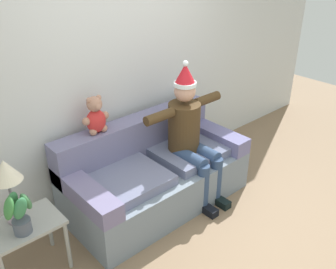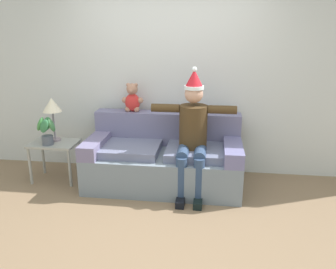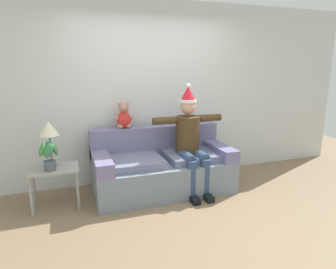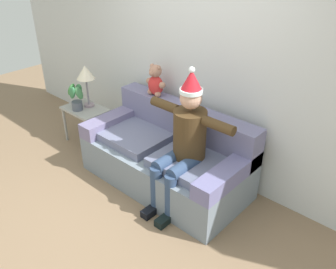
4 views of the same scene
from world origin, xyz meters
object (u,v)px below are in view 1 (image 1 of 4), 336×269
at_px(teddy_bear, 96,117).
at_px(side_table, 25,232).
at_px(table_lamp, 6,174).
at_px(potted_plant, 19,213).
at_px(person_seated, 190,132).
at_px(couch, 154,173).

xyz_separation_m(teddy_bear, side_table, (-0.98, -0.37, -0.61)).
xyz_separation_m(table_lamp, potted_plant, (-0.02, -0.17, -0.26)).
bearing_deg(teddy_bear, person_seated, -29.05).
xyz_separation_m(teddy_bear, table_lamp, (-0.99, -0.29, -0.08)).
height_order(table_lamp, potted_plant, table_lamp).
relative_size(teddy_bear, table_lamp, 0.67).
distance_m(person_seated, potted_plant, 1.85).
relative_size(person_seated, teddy_bear, 3.99).
relative_size(couch, teddy_bear, 5.05).
distance_m(teddy_bear, table_lamp, 1.04).
relative_size(couch, potted_plant, 5.14).
bearing_deg(person_seated, potted_plant, -179.97).
relative_size(teddy_bear, side_table, 0.64).
distance_m(side_table, potted_plant, 0.29).
height_order(person_seated, potted_plant, person_seated).
distance_m(couch, teddy_bear, 0.90).
bearing_deg(couch, teddy_bear, 147.94).
height_order(side_table, potted_plant, potted_plant).
bearing_deg(person_seated, table_lamp, 174.60).
bearing_deg(teddy_bear, table_lamp, -163.67).
bearing_deg(side_table, couch, 3.23).
bearing_deg(person_seated, side_table, 177.19).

